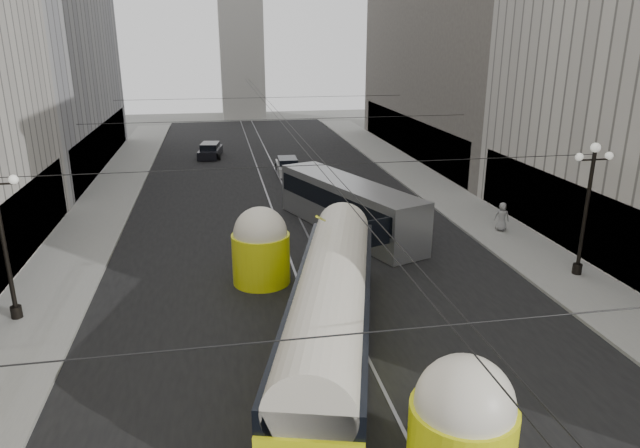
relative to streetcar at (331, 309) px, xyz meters
name	(u,v)px	position (x,y,z in m)	size (l,w,h in m)	color
road	(282,206)	(0.50, 19.30, -1.82)	(20.00, 85.00, 0.02)	black
sidewalk_left	(107,200)	(-11.50, 22.80, -1.75)	(4.00, 72.00, 0.15)	gray
sidewalk_right	(430,185)	(12.50, 22.80, -1.75)	(4.00, 72.00, 0.15)	gray
rail_left	(271,207)	(-0.25, 19.30, -1.82)	(0.12, 85.00, 0.04)	gray
rail_right	(293,206)	(1.25, 19.30, -1.82)	(0.12, 85.00, 0.04)	gray
distant_tower	(240,7)	(0.50, 66.80, 13.14)	(6.00, 6.00, 31.36)	#B2AFA8
lamppost_left_mid	(2,234)	(-12.10, 4.80, 1.92)	(1.86, 0.44, 6.37)	black
lamppost_right_mid	(587,202)	(13.10, 4.80, 1.92)	(1.86, 0.44, 6.37)	black
catenary	(284,122)	(0.62, 18.30, 4.06)	(25.00, 72.00, 0.23)	black
streetcar	(331,309)	(0.00, 0.00, 0.00)	(6.59, 16.48, 3.73)	yellow
city_bus	(348,204)	(3.74, 13.42, -0.16)	(6.56, 12.42, 3.04)	gray
sedan_white_far	(288,166)	(2.13, 29.19, -1.22)	(1.87, 4.29, 1.34)	silver
sedan_dark_far	(210,151)	(-4.33, 37.30, -1.20)	(2.47, 4.63, 1.39)	black
pedestrian_sidewalk_right	(502,217)	(12.56, 11.47, -0.82)	(0.84, 0.51, 1.71)	gray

